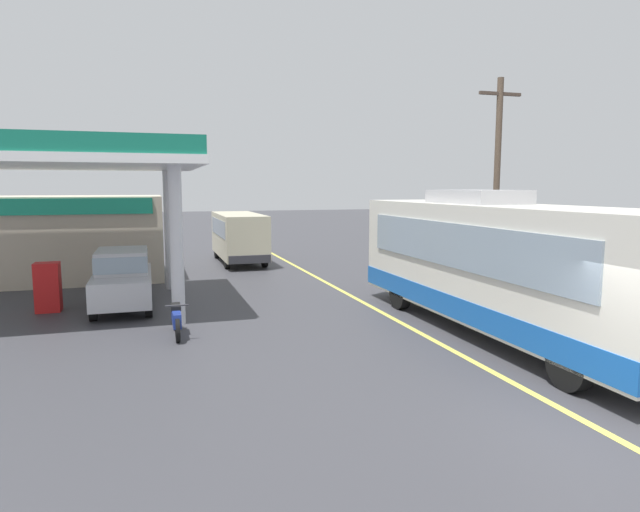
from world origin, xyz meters
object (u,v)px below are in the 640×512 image
Objects in this scene: car_at_pump at (123,276)px; motorcycle_parked_forecourt at (176,318)px; minibus_opposing_lane at (239,233)px; pedestrian_near_pump at (128,272)px; coach_bus_main at (497,267)px.

car_at_pump is 2.33× the size of motorcycle_parked_forecourt.
minibus_opposing_lane is 3.69× the size of pedestrian_near_pump.
pedestrian_near_pump is at bearing 85.18° from car_at_pump.
minibus_opposing_lane reaches higher than pedestrian_near_pump.
motorcycle_parked_forecourt is (-7.89, 2.19, -1.28)m from coach_bus_main.
coach_bus_main is 6.65× the size of pedestrian_near_pump.
car_at_pump is (-9.31, 6.07, -0.71)m from coach_bus_main.
coach_bus_main is at bearing -15.55° from motorcycle_parked_forecourt.
motorcycle_parked_forecourt is 5.40m from pedestrian_near_pump.
motorcycle_parked_forecourt is (-3.67, -13.09, -1.03)m from minibus_opposing_lane.
coach_bus_main is 2.63× the size of car_at_pump.
minibus_opposing_lane is at bearing 74.34° from motorcycle_parked_forecourt.
coach_bus_main reaches higher than car_at_pump.
motorcycle_parked_forecourt is at bearing -69.85° from car_at_pump.
minibus_opposing_lane reaches higher than car_at_pump.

